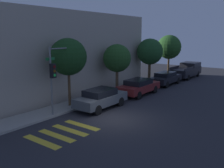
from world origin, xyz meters
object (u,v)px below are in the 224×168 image
Objects in this scene: sedan_near_corner at (101,98)px; pickup_truck at (187,70)px; traffic_light_pole at (57,68)px; tree_midblock at (117,58)px; tree_behind_truck at (169,47)px; sedan_far_end at (166,78)px; tree_near_corner at (68,57)px; sedan_middle at (139,86)px; tree_far_end at (150,52)px.

pickup_truck is at bearing 0.00° from sedan_near_corner.
tree_midblock is (7.74, 0.82, -0.01)m from traffic_light_pole.
tree_behind_truck is (11.18, 0.00, 0.58)m from tree_midblock.
sedan_far_end is 0.92× the size of tree_near_corner.
sedan_middle is at bearing -78.10° from tree_midblock.
tree_near_corner is at bearing 180.00° from tree_far_end.
tree_far_end is (5.74, 2.08, 2.68)m from sedan_middle.
sedan_far_end is 6.09m from pickup_truck.
sedan_near_corner is 0.82× the size of tree_behind_truck.
tree_near_corner reaches higher than traffic_light_pole.
sedan_far_end is at bearing -94.21° from tree_far_end.
sedan_far_end is 6.32m from tree_behind_truck.
tree_midblock reaches higher than sedan_middle.
sedan_far_end is (5.59, 0.00, -0.01)m from sedan_middle.
sedan_middle is 3.22m from tree_midblock.
traffic_light_pole is 1.06× the size of sedan_near_corner.
sedan_near_corner is 10.92m from sedan_far_end.
tree_behind_truck is at bearing 114.20° from pickup_truck.
tree_near_corner is 1.04× the size of tree_far_end.
pickup_truck is at bearing 0.00° from sedan_middle.
sedan_near_corner is at bearing -180.00° from sedan_far_end.
tree_behind_truck reaches higher than sedan_far_end.
sedan_middle is 0.88× the size of tree_behind_truck.
tree_midblock is at bearing 101.90° from sedan_middle.
sedan_near_corner is at bearing -23.91° from traffic_light_pole.
traffic_light_pole is 8.63m from sedan_middle.
sedan_middle is at bearing 180.00° from pickup_truck.
tree_midblock is at bearing 170.24° from pickup_truck.
tree_midblock is at bearing 180.00° from tree_far_end.
traffic_light_pole is 0.98× the size of sedan_far_end.
pickup_truck is at bearing -19.36° from tree_far_end.
tree_near_corner is 1.13× the size of tree_midblock.
traffic_light_pole reaches higher than tree_midblock.
traffic_light_pole is 0.90× the size of tree_near_corner.
tree_near_corner is at bearing 117.72° from sedan_near_corner.
tree_far_end is at bearing 10.67° from sedan_near_corner.
sedan_middle reaches higher than sedan_far_end.
sedan_near_corner is 16.47m from tree_behind_truck.
traffic_light_pole is 2.01m from tree_near_corner.
tree_midblock reaches higher than sedan_far_end.
tree_midblock is 0.85× the size of tree_behind_truck.
sedan_middle is at bearing 180.00° from sedan_far_end.
sedan_near_corner reaches higher than sedan_middle.
sedan_far_end is 0.95× the size of tree_far_end.
tree_behind_truck is at bearing 10.99° from sedan_middle.
tree_midblock is at bearing 6.04° from traffic_light_pole.
sedan_far_end is at bearing 0.00° from sedan_near_corner.
tree_near_corner is 17.16m from tree_behind_truck.
tree_behind_truck reaches higher than tree_midblock.
sedan_far_end is 1.04× the size of tree_midblock.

